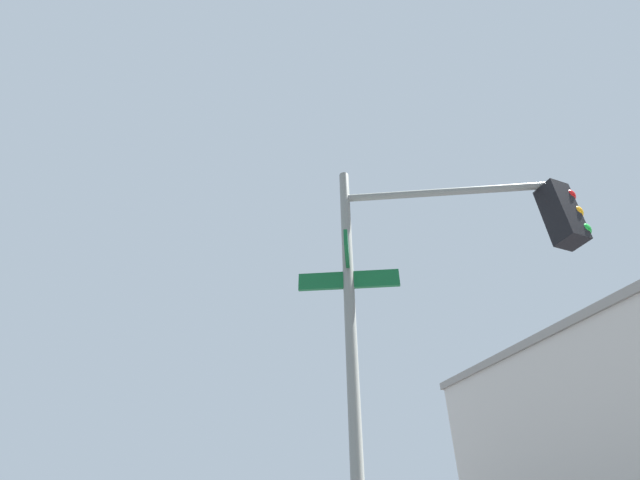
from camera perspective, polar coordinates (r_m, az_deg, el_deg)
name	(u,v)px	position (r m, az deg, el deg)	size (l,w,h in m)	color
traffic_signal_near	(456,278)	(4.86, 17.49, -4.77)	(1.72, 2.93, 5.48)	slate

